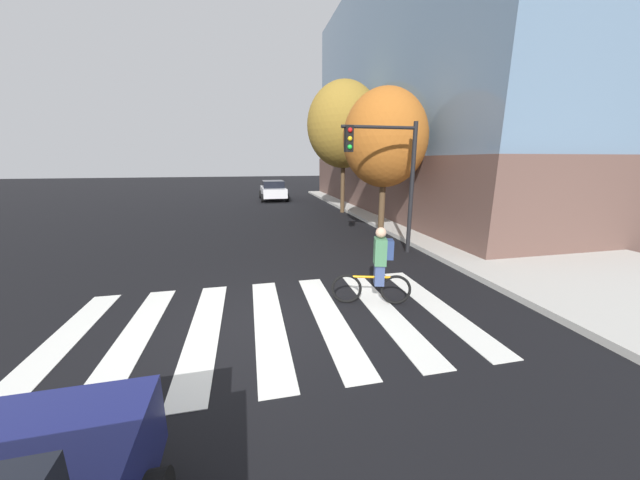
{
  "coord_description": "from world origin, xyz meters",
  "views": [
    {
      "loc": [
        -0.17,
        -5.68,
        3.02
      ],
      "look_at": [
        1.4,
        1.41,
        1.23
      ],
      "focal_mm": 18.12,
      "sensor_mm": 36.0,
      "label": 1
    }
  ],
  "objects_px": {
    "cyclist": "(378,267)",
    "fire_hydrant": "(412,213)",
    "sedan_mid": "(273,190)",
    "street_tree_mid": "(344,125)",
    "street_tree_near": "(385,139)",
    "traffic_light_near": "(389,166)"
  },
  "relations": [
    {
      "from": "fire_hydrant",
      "to": "street_tree_mid",
      "type": "bearing_deg",
      "value": 117.81
    },
    {
      "from": "fire_hydrant",
      "to": "street_tree_mid",
      "type": "distance_m",
      "value": 6.56
    },
    {
      "from": "sedan_mid",
      "to": "fire_hydrant",
      "type": "bearing_deg",
      "value": -63.16
    },
    {
      "from": "sedan_mid",
      "to": "traffic_light_near",
      "type": "relative_size",
      "value": 1.04
    },
    {
      "from": "cyclist",
      "to": "fire_hydrant",
      "type": "xyz_separation_m",
      "value": [
        5.13,
        8.12,
        -0.31
      ]
    },
    {
      "from": "street_tree_mid",
      "to": "street_tree_near",
      "type": "bearing_deg",
      "value": -92.54
    },
    {
      "from": "fire_hydrant",
      "to": "street_tree_near",
      "type": "xyz_separation_m",
      "value": [
        -2.55,
        -2.22,
        3.29
      ]
    },
    {
      "from": "cyclist",
      "to": "traffic_light_near",
      "type": "distance_m",
      "value": 4.48
    },
    {
      "from": "fire_hydrant",
      "to": "street_tree_near",
      "type": "height_order",
      "value": "street_tree_near"
    },
    {
      "from": "cyclist",
      "to": "street_tree_near",
      "type": "bearing_deg",
      "value": 66.37
    },
    {
      "from": "traffic_light_near",
      "to": "street_tree_near",
      "type": "xyz_separation_m",
      "value": [
        0.82,
        2.31,
        0.96
      ]
    },
    {
      "from": "fire_hydrant",
      "to": "street_tree_near",
      "type": "relative_size",
      "value": 0.14
    },
    {
      "from": "cyclist",
      "to": "street_tree_mid",
      "type": "relative_size",
      "value": 0.23
    },
    {
      "from": "street_tree_near",
      "to": "traffic_light_near",
      "type": "bearing_deg",
      "value": -109.56
    },
    {
      "from": "sedan_mid",
      "to": "cyclist",
      "type": "relative_size",
      "value": 2.58
    },
    {
      "from": "sedan_mid",
      "to": "street_tree_mid",
      "type": "relative_size",
      "value": 0.59
    },
    {
      "from": "fire_hydrant",
      "to": "traffic_light_near",
      "type": "bearing_deg",
      "value": -126.66
    },
    {
      "from": "fire_hydrant",
      "to": "sedan_mid",
      "type": "bearing_deg",
      "value": 116.84
    },
    {
      "from": "traffic_light_near",
      "to": "street_tree_near",
      "type": "distance_m",
      "value": 2.63
    },
    {
      "from": "sedan_mid",
      "to": "traffic_light_near",
      "type": "xyz_separation_m",
      "value": [
        2.43,
        -15.99,
        2.09
      ]
    },
    {
      "from": "sedan_mid",
      "to": "fire_hydrant",
      "type": "height_order",
      "value": "sedan_mid"
    },
    {
      "from": "street_tree_near",
      "to": "cyclist",
      "type": "bearing_deg",
      "value": -113.63
    }
  ]
}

